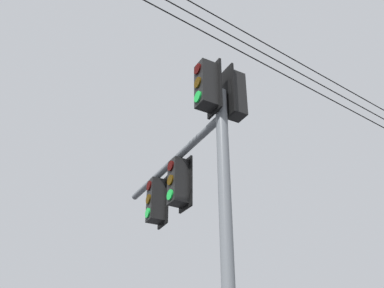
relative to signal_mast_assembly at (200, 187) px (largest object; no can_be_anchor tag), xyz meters
name	(u,v)px	position (x,y,z in m)	size (l,w,h in m)	color
signal_mast_assembly	(200,187)	(0.00, 0.00, 0.00)	(3.39, 2.77, 7.21)	slate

